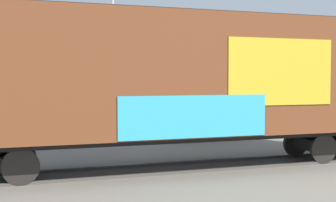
{
  "coord_description": "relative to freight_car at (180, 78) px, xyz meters",
  "views": [
    {
      "loc": [
        -3.31,
        -12.64,
        2.61
      ],
      "look_at": [
        1.25,
        1.13,
        1.93
      ],
      "focal_mm": 49.6,
      "sensor_mm": 36.0,
      "label": 1
    }
  ],
  "objects": [
    {
      "name": "parked_car_blue",
      "position": [
        -3.31,
        6.71,
        -1.8
      ],
      "size": [
        4.47,
        2.1,
        1.65
      ],
      "color": "navy",
      "rests_on": "ground_plane"
    },
    {
      "name": "parked_car_black",
      "position": [
        3.2,
        6.42,
        -1.78
      ],
      "size": [
        4.41,
        2.18,
        1.72
      ],
      "color": "black",
      "rests_on": "ground_plane"
    },
    {
      "name": "freight_car",
      "position": [
        0.0,
        0.0,
        0.0
      ],
      "size": [
        14.8,
        3.36,
        4.63
      ],
      "color": "brown",
      "rests_on": "ground_plane"
    },
    {
      "name": "track",
      "position": [
        -0.89,
        -0.01,
        -2.61
      ],
      "size": [
        60.02,
        3.1,
        0.08
      ],
      "color": "#4C4742",
      "rests_on": "ground_plane"
    },
    {
      "name": "flagpole",
      "position": [
        0.62,
        11.29,
        2.61
      ],
      "size": [
        1.53,
        0.47,
        8.27
      ],
      "color": "silver",
      "rests_on": "ground_plane"
    },
    {
      "name": "hillside",
      "position": [
        -1.26,
        71.13,
        1.6
      ],
      "size": [
        110.98,
        36.97,
        12.59
      ],
      "color": "silver",
      "rests_on": "ground_plane"
    },
    {
      "name": "ground_plane",
      "position": [
        -1.25,
        0.0,
        -2.65
      ],
      "size": [
        260.0,
        260.0,
        0.0
      ],
      "primitive_type": "plane",
      "color": "slate"
    }
  ]
}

